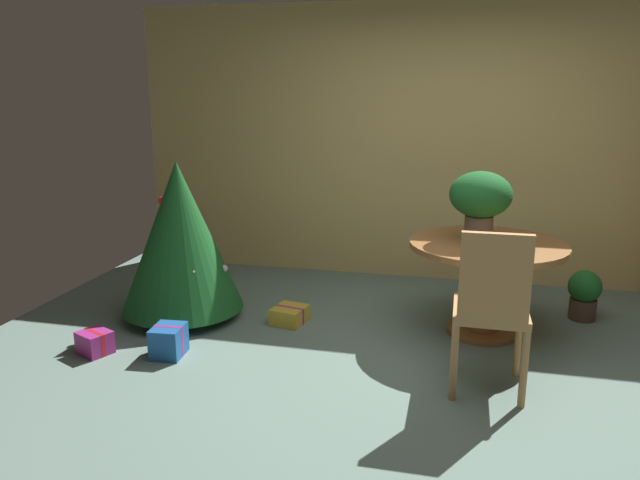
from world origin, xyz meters
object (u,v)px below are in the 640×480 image
at_px(holiday_tree, 180,236).
at_px(flower_vase, 480,198).
at_px(gift_box_blue, 169,341).
at_px(potted_plant, 584,293).
at_px(gift_box_gold, 290,315).
at_px(round_dining_table, 486,270).
at_px(wooden_chair_near, 492,304).
at_px(gift_box_purple, 95,342).

bearing_deg(holiday_tree, flower_vase, 6.31).
distance_m(gift_box_blue, potted_plant, 3.26).
distance_m(holiday_tree, gift_box_blue, 0.94).
height_order(flower_vase, gift_box_blue, flower_vase).
distance_m(holiday_tree, gift_box_gold, 1.07).
distance_m(gift_box_gold, gift_box_blue, 1.02).
height_order(flower_vase, potted_plant, flower_vase).
bearing_deg(flower_vase, holiday_tree, -173.69).
bearing_deg(gift_box_blue, gift_box_gold, 50.00).
bearing_deg(round_dining_table, wooden_chair_near, -90.00).
bearing_deg(gift_box_purple, gift_box_gold, 36.30).
distance_m(round_dining_table, gift_box_purple, 2.88).
xyz_separation_m(flower_vase, holiday_tree, (-2.29, -0.25, -0.36)).
relative_size(gift_box_gold, potted_plant, 0.75).
xyz_separation_m(round_dining_table, gift_box_gold, (-1.49, -0.14, -0.44)).
xyz_separation_m(round_dining_table, potted_plant, (0.79, 0.49, -0.28)).
height_order(gift_box_purple, potted_plant, potted_plant).
xyz_separation_m(flower_vase, potted_plant, (0.87, 0.44, -0.82)).
bearing_deg(gift_box_purple, round_dining_table, 20.67).
xyz_separation_m(holiday_tree, gift_box_gold, (0.88, 0.06, -0.61)).
bearing_deg(holiday_tree, gift_box_blue, -72.36).
bearing_deg(holiday_tree, gift_box_purple, -110.40).
bearing_deg(flower_vase, potted_plant, 26.83).
bearing_deg(potted_plant, holiday_tree, -167.65).
relative_size(flower_vase, wooden_chair_near, 0.50).
bearing_deg(wooden_chair_near, holiday_tree, 162.06).
xyz_separation_m(round_dining_table, gift_box_blue, (-2.14, -0.92, -0.39)).
bearing_deg(gift_box_gold, holiday_tree, -175.79).
bearing_deg(gift_box_purple, potted_plant, 23.33).
height_order(round_dining_table, holiday_tree, holiday_tree).
xyz_separation_m(holiday_tree, gift_box_purple, (-0.30, -0.80, -0.60)).
bearing_deg(round_dining_table, potted_plant, 31.49).
xyz_separation_m(gift_box_gold, gift_box_purple, (-1.18, -0.86, 0.01)).
xyz_separation_m(gift_box_blue, gift_box_purple, (-0.52, -0.09, -0.03)).
bearing_deg(gift_box_gold, potted_plant, 15.38).
relative_size(wooden_chair_near, gift_box_purple, 3.85).
bearing_deg(wooden_chair_near, gift_box_blue, 178.57).
relative_size(gift_box_purple, potted_plant, 0.66).
height_order(gift_box_gold, gift_box_purple, gift_box_purple).
relative_size(round_dining_table, potted_plant, 2.83).
xyz_separation_m(gift_box_gold, potted_plant, (2.28, 0.63, 0.15)).
relative_size(holiday_tree, gift_box_purple, 4.72).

